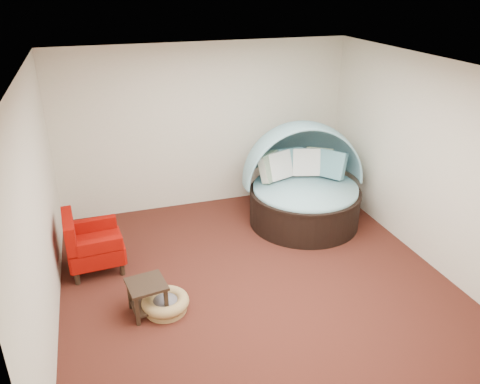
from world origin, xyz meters
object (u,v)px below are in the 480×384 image
object	(u,v)px
pet_basket	(166,303)
red_armchair	(91,244)
canopy_daybed	(304,177)
side_table	(147,293)

from	to	relation	value
pet_basket	red_armchair	distance (m)	1.48
canopy_daybed	side_table	xyz separation A→B (m)	(-2.78, -1.63, -0.49)
pet_basket	red_armchair	bearing A→B (deg)	123.68
canopy_daybed	side_table	bearing A→B (deg)	-141.89
red_armchair	pet_basket	bearing A→B (deg)	-59.97
red_armchair	side_table	world-z (taller)	red_armchair
canopy_daybed	side_table	distance (m)	3.27
canopy_daybed	pet_basket	distance (m)	3.14
red_armchair	side_table	bearing A→B (deg)	-66.48
red_armchair	canopy_daybed	bearing A→B (deg)	4.10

